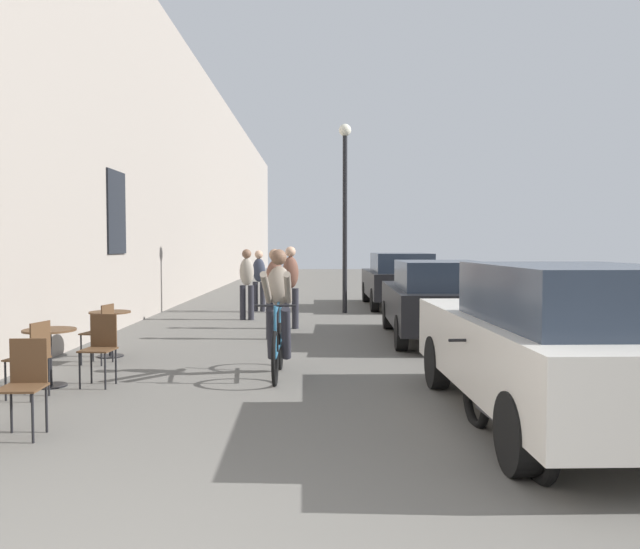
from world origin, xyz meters
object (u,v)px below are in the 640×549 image
pedestrian_mid (292,282)px  cafe_chair_mid_toward_wall (35,354)px  cafe_table_far (112,324)px  cyclist_on_bicycle (280,315)px  parked_car_nearest (559,342)px  parked_car_second (438,299)px  cafe_table_mid (52,345)px  pedestrian_near (276,288)px  cafe_chair_far_toward_street (103,329)px  parked_motorcycle (506,402)px  pedestrian_furthest (260,277)px  cafe_chair_near_toward_street (26,380)px  parked_car_third (401,279)px  pedestrian_far (248,280)px  street_lamp (346,194)px  cafe_chair_mid_toward_street (102,344)px

pedestrian_mid → cafe_chair_mid_toward_wall: bearing=-113.7°
cafe_table_far → cyclist_on_bicycle: 3.09m
parked_car_nearest → parked_car_second: (-0.15, 5.59, -0.06)m
cafe_table_mid → pedestrian_mid: bearing=63.3°
cafe_chair_mid_toward_wall → pedestrian_mid: pedestrian_mid is taller
pedestrian_near → pedestrian_mid: 1.53m
cafe_chair_far_toward_street → pedestrian_near: 3.47m
pedestrian_mid → parked_car_second: 3.21m
parked_motorcycle → cyclist_on_bicycle: bearing=124.4°
pedestrian_furthest → parked_car_second: pedestrian_furthest is taller
cafe_chair_near_toward_street → cafe_chair_far_toward_street: 3.57m
cafe_table_mid → parked_car_third: 11.64m
cafe_table_far → pedestrian_furthest: pedestrian_furthest is taller
pedestrian_furthest → parked_car_nearest: bearing=-69.6°
cyclist_on_bicycle → parked_car_third: (2.83, 9.44, -0.01)m
cafe_chair_far_toward_street → parked_car_nearest: 6.42m
pedestrian_far → street_lamp: (2.38, 1.57, 2.16)m
cafe_table_mid → cyclist_on_bicycle: (2.80, 0.74, 0.29)m
cafe_chair_far_toward_street → street_lamp: bearing=61.4°
street_lamp → cafe_table_far: bearing=-121.3°
cafe_table_far → parked_motorcycle: parked_motorcycle is taller
pedestrian_far → cafe_chair_mid_toward_street: bearing=-98.4°
cafe_chair_mid_toward_wall → cafe_chair_far_toward_street: size_ratio=1.00×
cafe_chair_near_toward_street → parked_car_nearest: (5.06, 0.36, 0.30)m
cafe_chair_mid_toward_wall → pedestrian_mid: size_ratio=0.51×
cafe_chair_near_toward_street → cafe_chair_mid_toward_street: same height
cafe_table_far → cafe_chair_near_toward_street: bearing=-81.9°
cafe_chair_near_toward_street → parked_motorcycle: size_ratio=0.41×
cafe_table_mid → cafe_chair_mid_toward_street: (0.61, 0.08, -0.00)m
cafe_table_far → parked_car_third: parked_car_third is taller
cafe_table_far → street_lamp: 8.06m
cafe_table_mid → cafe_chair_mid_toward_wall: cafe_chair_mid_toward_wall is taller
cafe_chair_far_toward_street → pedestrian_furthest: bearing=77.8°
pedestrian_far → parked_car_nearest: pedestrian_far is taller
parked_car_second → street_lamp: bearing=108.0°
pedestrian_near → parked_car_nearest: bearing=-60.6°
cafe_chair_far_toward_street → street_lamp: 8.53m
cyclist_on_bicycle → parked_car_second: bearing=49.1°
cafe_chair_near_toward_street → cyclist_on_bicycle: size_ratio=0.51×
cafe_chair_near_toward_street → parked_car_second: size_ratio=0.21×
pedestrian_far → parked_car_second: pedestrian_far is taller
pedestrian_mid → pedestrian_far: bearing=125.0°
parked_car_third → cafe_chair_mid_toward_street: bearing=-116.4°
cafe_chair_near_toward_street → parked_car_third: bearing=67.8°
pedestrian_mid → pedestrian_furthest: size_ratio=1.07×
cafe_chair_mid_toward_wall → cafe_chair_far_toward_street: same height
parked_car_nearest → parked_motorcycle: size_ratio=2.10×
cafe_chair_mid_toward_wall → cafe_table_far: size_ratio=1.24×
cafe_chair_near_toward_street → parked_motorcycle: bearing=-4.9°
cafe_table_mid → pedestrian_far: (1.64, 7.06, 0.42)m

